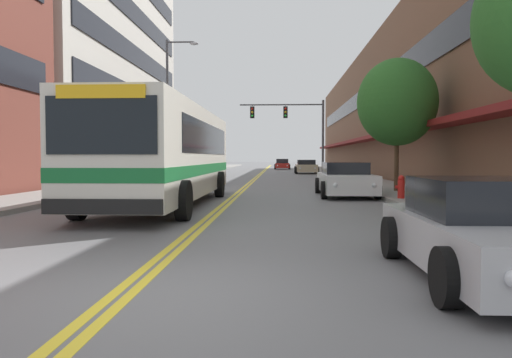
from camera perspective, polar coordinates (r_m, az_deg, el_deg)
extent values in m
plane|color=slate|center=(42.72, 0.35, 0.43)|extent=(240.00, 240.00, 0.00)
cube|color=gray|center=(43.57, -8.87, 0.53)|extent=(2.97, 106.00, 0.15)
cube|color=gray|center=(42.99, 9.69, 0.50)|extent=(2.97, 106.00, 0.15)
cube|color=yellow|center=(42.72, 0.21, 0.43)|extent=(0.14, 106.00, 0.01)
cube|color=yellow|center=(42.71, 0.48, 0.43)|extent=(0.14, 106.00, 0.01)
cube|color=#BCB7AD|center=(41.38, -21.84, 16.80)|extent=(12.00, 25.28, 23.79)
cube|color=black|center=(38.01, -13.28, 4.58)|extent=(0.08, 23.26, 1.40)
cube|color=black|center=(38.23, -13.33, 9.04)|extent=(0.08, 23.26, 1.40)
cube|color=black|center=(38.69, -13.37, 13.42)|extent=(0.08, 23.26, 1.40)
cube|color=black|center=(39.36, -13.42, 17.67)|extent=(0.08, 23.26, 1.40)
cube|color=brown|center=(44.19, 17.20, 7.26)|extent=(8.00, 68.00, 10.59)
cube|color=maroon|center=(43.15, 11.28, 4.25)|extent=(1.10, 61.20, 0.24)
cube|color=black|center=(43.50, 11.99, 9.07)|extent=(0.08, 61.20, 1.40)
cube|color=silver|center=(16.47, -10.18, 3.05)|extent=(2.59, 11.79, 2.75)
cube|color=#196B33|center=(16.47, -10.16, 1.14)|extent=(2.61, 11.81, 0.32)
cube|color=black|center=(17.05, -9.74, 4.52)|extent=(2.62, 9.20, 0.99)
cube|color=black|center=(10.80, -17.26, 5.91)|extent=(2.33, 0.04, 1.21)
cube|color=yellow|center=(10.86, -17.33, 9.53)|extent=(1.87, 0.06, 0.28)
cube|color=black|center=(10.81, -17.18, -3.05)|extent=(2.54, 0.08, 0.32)
cylinder|color=black|center=(13.08, -19.77, -2.27)|extent=(0.30, 1.00, 1.00)
cylinder|color=black|center=(12.32, -8.28, -2.44)|extent=(0.30, 1.00, 1.00)
cylinder|color=black|center=(19.96, -11.78, -0.58)|extent=(0.30, 1.00, 1.00)
cylinder|color=black|center=(19.47, -4.20, -0.61)|extent=(0.30, 1.00, 1.00)
cube|color=black|center=(32.65, -8.11, 0.68)|extent=(1.72, 4.62, 0.71)
cube|color=black|center=(32.82, -8.06, 1.78)|extent=(1.48, 2.03, 0.54)
cylinder|color=black|center=(31.44, -10.18, 0.20)|extent=(0.22, 0.62, 0.62)
cylinder|color=black|center=(31.09, -7.01, 0.19)|extent=(0.22, 0.62, 0.62)
cylinder|color=black|center=(34.24, -9.11, 0.39)|extent=(0.22, 0.62, 0.62)
cylinder|color=black|center=(33.92, -6.19, 0.39)|extent=(0.22, 0.62, 0.62)
sphere|color=silver|center=(30.49, -10.05, 0.60)|extent=(0.16, 0.16, 0.16)
sphere|color=silver|center=(30.25, -7.83, 0.60)|extent=(0.16, 0.16, 0.16)
cube|color=red|center=(35.05, -8.39, 0.86)|extent=(0.18, 0.04, 0.10)
cube|color=red|center=(34.83, -6.40, 0.86)|extent=(0.18, 0.04, 0.10)
cube|color=#38383D|center=(39.21, -6.39, 0.99)|extent=(1.78, 4.79, 0.68)
cube|color=black|center=(39.39, -6.35, 1.88)|extent=(1.54, 2.11, 0.54)
cylinder|color=black|center=(37.92, -8.11, 0.65)|extent=(0.22, 0.68, 0.68)
cylinder|color=black|center=(37.61, -5.37, 0.65)|extent=(0.22, 0.68, 0.68)
cylinder|color=black|center=(40.83, -7.32, 0.78)|extent=(0.22, 0.68, 0.68)
cylinder|color=black|center=(40.55, -4.78, 0.78)|extent=(0.22, 0.68, 0.68)
sphere|color=silver|center=(36.94, -7.94, 0.94)|extent=(0.16, 0.16, 0.16)
sphere|color=silver|center=(36.73, -6.02, 0.94)|extent=(0.16, 0.16, 0.16)
cube|color=red|center=(41.69, -6.74, 1.13)|extent=(0.18, 0.04, 0.10)
cube|color=red|center=(41.50, -4.99, 1.13)|extent=(0.18, 0.04, 0.10)
cube|color=#B7B7BC|center=(7.07, 24.98, -6.51)|extent=(1.82, 4.15, 0.60)
cube|color=black|center=(7.16, 24.56, -1.93)|extent=(1.56, 1.83, 0.51)
cylinder|color=black|center=(5.60, 21.04, -10.44)|extent=(0.22, 0.64, 0.64)
cylinder|color=black|center=(8.04, 15.24, -6.44)|extent=(0.22, 0.64, 0.64)
cube|color=red|center=(8.84, 15.88, -4.40)|extent=(0.18, 0.04, 0.10)
cube|color=red|center=(9.23, 23.85, -4.24)|extent=(0.18, 0.04, 0.10)
cube|color=#BCAD89|center=(47.80, 5.77, 1.26)|extent=(1.92, 4.68, 0.68)
cube|color=black|center=(47.98, 5.76, 1.94)|extent=(1.65, 2.06, 0.44)
cylinder|color=black|center=(46.31, 4.64, 0.99)|extent=(0.22, 0.66, 0.66)
cylinder|color=black|center=(46.42, 7.07, 0.98)|extent=(0.22, 0.66, 0.66)
cylinder|color=black|center=(49.21, 4.53, 1.08)|extent=(0.22, 0.66, 0.66)
cylinder|color=black|center=(49.31, 6.82, 1.07)|extent=(0.22, 0.66, 0.66)
sphere|color=silver|center=(45.41, 5.08, 1.24)|extent=(0.16, 0.16, 0.16)
sphere|color=silver|center=(45.49, 6.77, 1.24)|extent=(0.16, 0.16, 0.16)
cube|color=red|center=(50.12, 4.83, 1.36)|extent=(0.18, 0.04, 0.10)
cube|color=red|center=(50.19, 6.42, 1.36)|extent=(0.18, 0.04, 0.10)
cube|color=white|center=(20.22, 10.21, -0.42)|extent=(1.93, 4.79, 0.70)
cube|color=black|center=(20.39, 10.15, 1.24)|extent=(1.66, 2.11, 0.46)
cylinder|color=black|center=(18.65, 7.80, -1.27)|extent=(0.22, 0.67, 0.67)
cylinder|color=black|center=(18.93, 13.75, -1.26)|extent=(0.22, 0.67, 0.67)
cylinder|color=black|center=(21.61, 7.11, -0.75)|extent=(0.22, 0.67, 0.67)
cylinder|color=black|center=(21.84, 12.26, -0.75)|extent=(0.22, 0.67, 0.67)
sphere|color=silver|center=(17.74, 9.07, -0.70)|extent=(0.16, 0.16, 0.16)
sphere|color=silver|center=(17.94, 13.35, -0.70)|extent=(0.16, 0.16, 0.16)
cube|color=red|center=(22.53, 7.67, -0.02)|extent=(0.18, 0.04, 0.10)
cube|color=red|center=(22.69, 11.16, -0.02)|extent=(0.18, 0.04, 0.10)
cube|color=maroon|center=(64.64, 3.02, 1.56)|extent=(1.77, 4.30, 0.61)
cube|color=black|center=(64.81, 3.02, 2.07)|extent=(1.52, 1.89, 0.55)
cylinder|color=black|center=(63.31, 2.20, 1.40)|extent=(0.22, 0.65, 0.65)
cylinder|color=black|center=(63.32, 3.84, 1.39)|extent=(0.22, 0.65, 0.65)
cylinder|color=black|center=(65.98, 2.22, 1.44)|extent=(0.22, 0.65, 0.65)
cylinder|color=black|center=(65.99, 3.80, 1.44)|extent=(0.22, 0.65, 0.65)
sphere|color=silver|center=(62.47, 2.46, 1.55)|extent=(0.16, 0.16, 0.16)
sphere|color=silver|center=(62.48, 3.59, 1.55)|extent=(0.16, 0.16, 0.16)
cube|color=red|center=(66.80, 2.46, 1.62)|extent=(0.18, 0.04, 0.10)
cube|color=red|center=(66.81, 3.56, 1.61)|extent=(0.18, 0.04, 0.10)
cylinder|color=#47474C|center=(40.04, 7.66, 4.61)|extent=(0.18, 0.18, 6.07)
cylinder|color=#47474C|center=(40.09, 2.91, 8.48)|extent=(6.61, 0.11, 0.11)
cube|color=black|center=(40.03, 3.39, 7.62)|extent=(0.34, 0.26, 0.92)
sphere|color=red|center=(39.90, 3.39, 8.04)|extent=(0.18, 0.18, 0.18)
sphere|color=yellow|center=(39.87, 3.39, 7.64)|extent=(0.18, 0.18, 0.18)
sphere|color=green|center=(39.85, 3.39, 7.25)|extent=(0.18, 0.18, 0.18)
cylinder|color=black|center=(40.08, 3.39, 8.38)|extent=(0.02, 0.02, 0.14)
cube|color=black|center=(40.09, -0.43, 7.62)|extent=(0.34, 0.26, 0.92)
sphere|color=red|center=(39.96, -0.44, 8.03)|extent=(0.18, 0.18, 0.18)
sphere|color=yellow|center=(39.93, -0.44, 7.64)|extent=(0.18, 0.18, 0.18)
sphere|color=green|center=(39.91, -0.44, 7.25)|extent=(0.18, 0.18, 0.18)
cylinder|color=black|center=(40.14, -0.43, 8.37)|extent=(0.02, 0.02, 0.14)
cylinder|color=#47474C|center=(32.19, -10.07, 7.64)|extent=(0.16, 0.16, 8.91)
cylinder|color=#47474C|center=(32.69, -8.62, 15.22)|extent=(1.71, 0.10, 0.10)
ellipsoid|color=#B2B2B7|center=(32.51, -7.08, 15.11)|extent=(0.56, 0.28, 0.20)
cylinder|color=brown|center=(21.75, 15.75, 1.73)|extent=(0.19, 0.19, 2.30)
ellipsoid|color=#2D6B28|center=(21.87, 15.83, 8.45)|extent=(3.31, 3.31, 3.64)
cylinder|color=red|center=(17.82, 16.25, -1.11)|extent=(0.23, 0.23, 0.63)
sphere|color=red|center=(17.80, 16.26, 0.09)|extent=(0.21, 0.21, 0.21)
cylinder|color=red|center=(17.78, 15.76, -0.89)|extent=(0.08, 0.11, 0.11)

